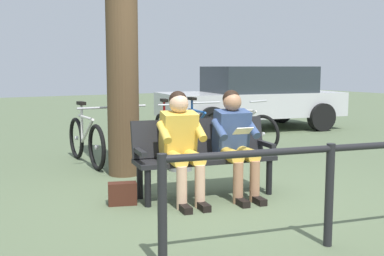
{
  "coord_description": "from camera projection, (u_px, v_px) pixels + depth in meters",
  "views": [
    {
      "loc": [
        2.91,
        4.43,
        1.46
      ],
      "look_at": [
        0.06,
        -0.37,
        0.75
      ],
      "focal_mm": 45.08,
      "sensor_mm": 36.0,
      "label": 1
    }
  ],
  "objects": [
    {
      "name": "bicycle_silver",
      "position": [
        86.0,
        140.0,
        7.25
      ],
      "size": [
        0.48,
        1.68,
        0.94
      ],
      "rotation": [
        0.0,
        0.0,
        1.55
      ],
      "color": "black",
      "rests_on": "ground"
    },
    {
      "name": "tree_trunk",
      "position": [
        122.0,
        18.0,
        6.32
      ],
      "size": [
        0.42,
        0.42,
        4.2
      ],
      "primitive_type": "cylinder",
      "color": "#4C3823",
      "rests_on": "ground"
    },
    {
      "name": "litter_bin",
      "position": [
        180.0,
        144.0,
        6.81
      ],
      "size": [
        0.34,
        0.34,
        0.76
      ],
      "color": "slate",
      "rests_on": "ground"
    },
    {
      "name": "person_reading",
      "position": [
        235.0,
        138.0,
        5.42
      ],
      "size": [
        0.54,
        0.81,
        1.2
      ],
      "rotation": [
        0.0,
        0.0,
        -0.18
      ],
      "color": "#334772",
      "rests_on": "ground"
    },
    {
      "name": "bicycle_black",
      "position": [
        127.0,
        136.0,
        7.68
      ],
      "size": [
        0.62,
        1.63,
        0.94
      ],
      "rotation": [
        0.0,
        0.0,
        1.28
      ],
      "color": "black",
      "rests_on": "ground"
    },
    {
      "name": "bicycle_orange",
      "position": [
        196.0,
        131.0,
        8.31
      ],
      "size": [
        0.48,
        1.67,
        0.94
      ],
      "rotation": [
        0.0,
        0.0,
        1.45
      ],
      "color": "black",
      "rests_on": "ground"
    },
    {
      "name": "ground_plane",
      "position": [
        214.0,
        197.0,
        5.44
      ],
      "size": [
        40.0,
        40.0,
        0.0
      ],
      "primitive_type": "plane",
      "color": "#566647"
    },
    {
      "name": "bicycle_purple",
      "position": [
        167.0,
        135.0,
        7.87
      ],
      "size": [
        0.56,
        1.65,
        0.94
      ],
      "rotation": [
        0.0,
        0.0,
        1.33
      ],
      "color": "black",
      "rests_on": "ground"
    },
    {
      "name": "bicycle_red",
      "position": [
        239.0,
        130.0,
        8.51
      ],
      "size": [
        0.62,
        1.63,
        0.94
      ],
      "rotation": [
        0.0,
        0.0,
        1.86
      ],
      "color": "black",
      "rests_on": "ground"
    },
    {
      "name": "bench",
      "position": [
        203.0,
        151.0,
        5.48
      ],
      "size": [
        1.66,
        0.76,
        0.87
      ],
      "rotation": [
        0.0,
        0.0,
        -0.18
      ],
      "color": "black",
      "rests_on": "ground"
    },
    {
      "name": "railing_fence",
      "position": [
        330.0,
        176.0,
        3.88
      ],
      "size": [
        2.82,
        0.64,
        0.85
      ],
      "rotation": [
        0.0,
        0.0,
        -0.21
      ],
      "color": "black",
      "rests_on": "ground"
    },
    {
      "name": "handbag",
      "position": [
        122.0,
        194.0,
        5.12
      ],
      "size": [
        0.33,
        0.23,
        0.24
      ],
      "primitive_type": "cube",
      "rotation": [
        0.0,
        0.0,
        -0.34
      ],
      "color": "#3F1E14",
      "rests_on": "ground"
    },
    {
      "name": "person_companion",
      "position": [
        181.0,
        141.0,
        5.2
      ],
      "size": [
        0.54,
        0.81,
        1.2
      ],
      "rotation": [
        0.0,
        0.0,
        -0.18
      ],
      "color": "gold",
      "rests_on": "ground"
    },
    {
      "name": "parked_car",
      "position": [
        253.0,
        96.0,
        11.35
      ],
      "size": [
        4.45,
        2.58,
        1.47
      ],
      "rotation": [
        0.0,
        0.0,
        -0.18
      ],
      "color": "silver",
      "rests_on": "ground"
    }
  ]
}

